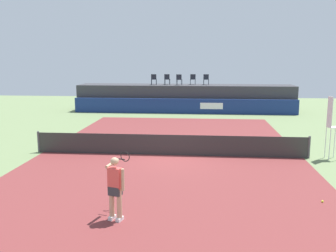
# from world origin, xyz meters

# --- Properties ---
(ground_plane) EXTENTS (48.00, 48.00, 0.00)m
(ground_plane) POSITION_xyz_m (0.00, 3.00, 0.00)
(ground_plane) COLOR #6B7F51
(court_inner) EXTENTS (12.00, 22.00, 0.00)m
(court_inner) POSITION_xyz_m (0.00, 0.00, 0.00)
(court_inner) COLOR maroon
(court_inner) RESTS_ON ground
(sponsor_wall) EXTENTS (18.00, 0.22, 1.20)m
(sponsor_wall) POSITION_xyz_m (0.01, 13.50, 0.60)
(sponsor_wall) COLOR navy
(sponsor_wall) RESTS_ON ground
(spectator_platform) EXTENTS (18.00, 2.80, 2.20)m
(spectator_platform) POSITION_xyz_m (0.00, 15.30, 1.10)
(spectator_platform) COLOR #38383D
(spectator_platform) RESTS_ON ground
(spectator_chair_far_left) EXTENTS (0.46, 0.46, 0.89)m
(spectator_chair_far_left) POSITION_xyz_m (-2.65, 15.10, 2.69)
(spectator_chair_far_left) COLOR #1E232D
(spectator_chair_far_left) RESTS_ON spectator_platform
(spectator_chair_left) EXTENTS (0.46, 0.46, 0.89)m
(spectator_chair_left) POSITION_xyz_m (-1.54, 15.26, 2.69)
(spectator_chair_left) COLOR #1E232D
(spectator_chair_left) RESTS_ON spectator_platform
(spectator_chair_center) EXTENTS (0.48, 0.48, 0.89)m
(spectator_chair_center) POSITION_xyz_m (-0.50, 14.97, 2.69)
(spectator_chair_center) COLOR #1E232D
(spectator_chair_center) RESTS_ON spectator_platform
(spectator_chair_right) EXTENTS (0.46, 0.46, 0.89)m
(spectator_chair_right) POSITION_xyz_m (0.63, 15.50, 2.69)
(spectator_chair_right) COLOR #1E232D
(spectator_chair_right) RESTS_ON spectator_platform
(spectator_chair_far_right) EXTENTS (0.46, 0.46, 0.89)m
(spectator_chair_far_right) POSITION_xyz_m (1.74, 15.42, 2.69)
(spectator_chair_far_right) COLOR #1E232D
(spectator_chair_far_right) RESTS_ON spectator_platform
(umpire_chair) EXTENTS (0.50, 0.50, 2.76)m
(umpire_chair) POSITION_xyz_m (7.06, -0.02, 1.59)
(umpire_chair) COLOR white
(umpire_chair) RESTS_ON ground
(tennis_net) EXTENTS (12.40, 0.02, 0.95)m
(tennis_net) POSITION_xyz_m (0.00, 0.00, 0.47)
(tennis_net) COLOR #2D2D2D
(tennis_net) RESTS_ON ground
(net_post_near) EXTENTS (0.10, 0.10, 1.00)m
(net_post_near) POSITION_xyz_m (-6.20, 0.00, 0.50)
(net_post_near) COLOR #4C4C51
(net_post_near) RESTS_ON ground
(net_post_far) EXTENTS (0.10, 0.10, 1.00)m
(net_post_far) POSITION_xyz_m (6.20, 0.00, 0.50)
(net_post_far) COLOR #4C4C51
(net_post_far) RESTS_ON ground
(tennis_player) EXTENTS (0.55, 1.24, 1.77)m
(tennis_player) POSITION_xyz_m (-0.83, -7.21, 0.96)
(tennis_player) COLOR white
(tennis_player) RESTS_ON court_inner
(tennis_ball) EXTENTS (0.07, 0.07, 0.07)m
(tennis_ball) POSITION_xyz_m (5.19, -5.40, 0.04)
(tennis_ball) COLOR #D8EA33
(tennis_ball) RESTS_ON court_inner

